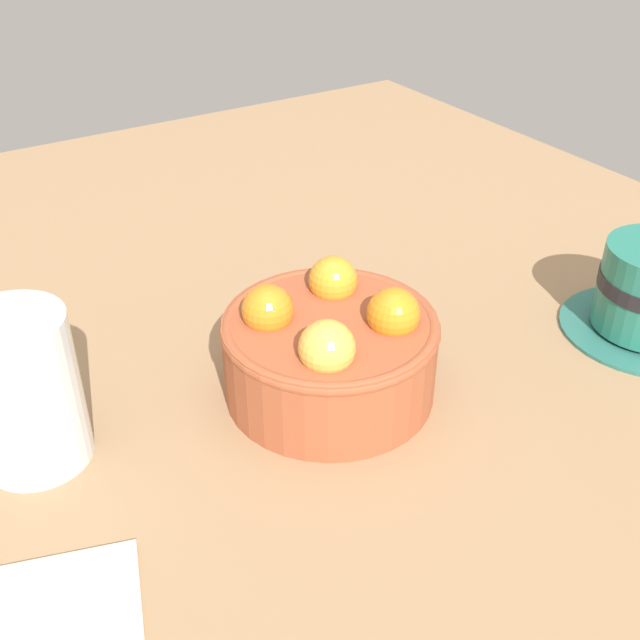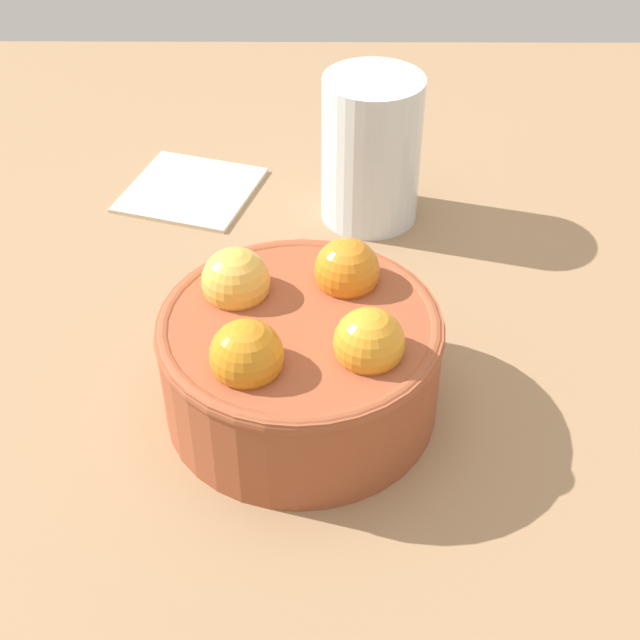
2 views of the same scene
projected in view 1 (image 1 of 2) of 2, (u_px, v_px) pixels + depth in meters
The scene contains 4 objects.
ground_plane at pixel (329, 417), 57.25cm from camera, with size 123.23×101.36×4.85cm, color #997551.
terracotta_bowl at pixel (330, 348), 53.84cm from camera, with size 15.12×15.12×8.67cm.
water_glass at pixel (24, 391), 47.50cm from camera, with size 6.88×6.88×10.50cm, color silver.
folded_napkin at pixel (52, 624), 39.46cm from camera, with size 9.05×9.03×0.60cm, color beige.
Camera 1 is at (-36.88, 24.04, 34.88)cm, focal length 43.38 mm.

